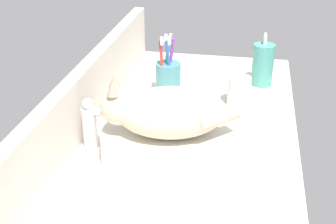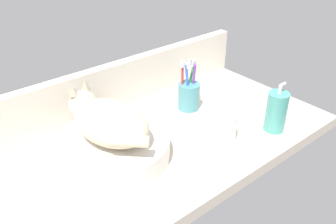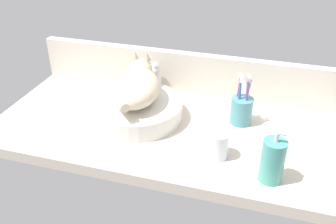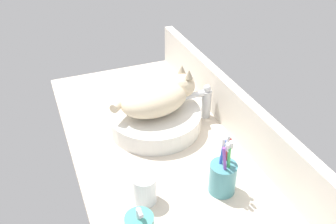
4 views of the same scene
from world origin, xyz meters
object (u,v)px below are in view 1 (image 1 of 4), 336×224
object	(u,v)px
cat	(165,111)
faucet	(94,122)
sink_basin	(170,145)
toothbrush_cup	(168,77)
water_glass	(239,93)
soap_dispenser	(263,64)

from	to	relation	value
cat	faucet	size ratio (longest dim) A/B	2.37
faucet	sink_basin	bearing A→B (deg)	-91.35
sink_basin	toothbrush_cup	xyz separation A→B (cm)	(36.91, 7.46, 2.07)
toothbrush_cup	water_glass	size ratio (longest dim) A/B	2.16
sink_basin	water_glass	xyz separation A→B (cm)	(32.32, -14.68, 0.49)
cat	sink_basin	bearing A→B (deg)	-76.16
sink_basin	faucet	xyz separation A→B (cm)	(0.45, 19.11, 3.99)
cat	soap_dispenser	size ratio (longest dim) A/B	1.92
toothbrush_cup	water_glass	bearing A→B (deg)	-101.71
sink_basin	soap_dispenser	xyz separation A→B (cm)	(49.01, -21.29, 3.53)
cat	water_glass	distance (cm)	37.36
sink_basin	cat	distance (cm)	9.17
cat	soap_dispenser	xyz separation A→B (cm)	(49.33, -22.61, -5.54)
sink_basin	water_glass	distance (cm)	35.50
soap_dispenser	toothbrush_cup	xyz separation A→B (cm)	(-12.10, 28.75, -1.46)
faucet	soap_dispenser	bearing A→B (deg)	-39.76
toothbrush_cup	faucet	bearing A→B (deg)	162.28
faucet	soap_dispenser	distance (cm)	63.16
cat	water_glass	size ratio (longest dim) A/B	3.72
toothbrush_cup	water_glass	world-z (taller)	toothbrush_cup
soap_dispenser	faucet	bearing A→B (deg)	140.24
water_glass	faucet	bearing A→B (deg)	133.33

